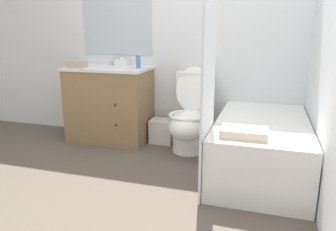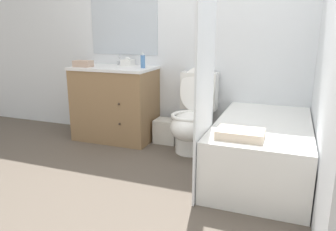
# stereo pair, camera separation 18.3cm
# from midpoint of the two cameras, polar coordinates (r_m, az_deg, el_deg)

# --- Properties ---
(ground_plane) EXTENTS (14.00, 14.00, 0.00)m
(ground_plane) POSITION_cam_midpoint_polar(r_m,az_deg,el_deg) (2.52, -8.54, -15.16)
(ground_plane) COLOR brown
(wall_back) EXTENTS (8.00, 0.06, 2.50)m
(wall_back) POSITION_cam_midpoint_polar(r_m,az_deg,el_deg) (3.70, 1.68, 14.76)
(wall_back) COLOR silver
(wall_back) RESTS_ON ground_plane
(wall_right) EXTENTS (0.05, 2.58, 2.50)m
(wall_right) POSITION_cam_midpoint_polar(r_m,az_deg,el_deg) (2.77, 24.45, 13.47)
(wall_right) COLOR silver
(wall_right) RESTS_ON ground_plane
(vanity_cabinet) EXTENTS (0.92, 0.57, 0.84)m
(vanity_cabinet) POSITION_cam_midpoint_polar(r_m,az_deg,el_deg) (3.82, -11.43, 2.09)
(vanity_cabinet) COLOR olive
(vanity_cabinet) RESTS_ON ground_plane
(sink_faucet) EXTENTS (0.14, 0.12, 0.12)m
(sink_faucet) POSITION_cam_midpoint_polar(r_m,az_deg,el_deg) (3.92, -10.44, 9.08)
(sink_faucet) COLOR silver
(sink_faucet) RESTS_ON vanity_cabinet
(toilet) EXTENTS (0.39, 0.68, 0.87)m
(toilet) POSITION_cam_midpoint_polar(r_m,az_deg,el_deg) (3.42, 2.28, -0.55)
(toilet) COLOR white
(toilet) RESTS_ON ground_plane
(bathtub) EXTENTS (0.78, 1.42, 0.49)m
(bathtub) POSITION_cam_midpoint_polar(r_m,az_deg,el_deg) (3.01, 14.19, -5.25)
(bathtub) COLOR white
(bathtub) RESTS_ON ground_plane
(shower_curtain) EXTENTS (0.02, 0.51, 1.93)m
(shower_curtain) POSITION_cam_midpoint_polar(r_m,az_deg,el_deg) (2.41, 4.99, 8.08)
(shower_curtain) COLOR white
(shower_curtain) RESTS_ON ground_plane
(wastebasket) EXTENTS (0.26, 0.22, 0.27)m
(wastebasket) POSITION_cam_midpoint_polar(r_m,az_deg,el_deg) (3.72, -2.40, -2.72)
(wastebasket) COLOR silver
(wastebasket) RESTS_ON ground_plane
(tissue_box) EXTENTS (0.13, 0.12, 0.10)m
(tissue_box) POSITION_cam_midpoint_polar(r_m,az_deg,el_deg) (3.86, -9.42, 9.09)
(tissue_box) COLOR white
(tissue_box) RESTS_ON vanity_cabinet
(soap_dispenser) EXTENTS (0.05, 0.05, 0.17)m
(soap_dispenser) POSITION_cam_midpoint_polar(r_m,az_deg,el_deg) (3.60, -6.69, 9.35)
(soap_dispenser) COLOR #4C7AB2
(soap_dispenser) RESTS_ON vanity_cabinet
(hand_towel_folded) EXTENTS (0.20, 0.13, 0.07)m
(hand_towel_folded) POSITION_cam_midpoint_polar(r_m,az_deg,el_deg) (3.81, -16.96, 8.53)
(hand_towel_folded) COLOR tan
(hand_towel_folded) RESTS_ON vanity_cabinet
(bath_towel_folded) EXTENTS (0.34, 0.22, 0.06)m
(bath_towel_folded) POSITION_cam_midpoint_polar(r_m,az_deg,el_deg) (2.45, 11.03, -2.94)
(bath_towel_folded) COLOR beige
(bath_towel_folded) RESTS_ON bathtub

